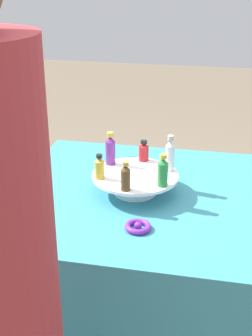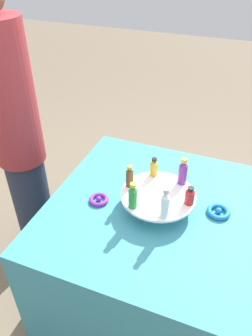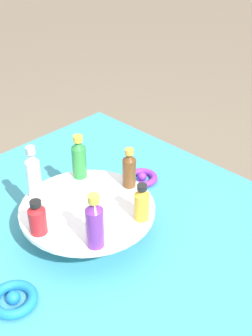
% 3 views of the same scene
% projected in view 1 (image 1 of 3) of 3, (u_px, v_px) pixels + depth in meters
% --- Properties ---
extents(ground_plane, '(12.00, 12.00, 0.00)m').
position_uv_depth(ground_plane, '(134.00, 330.00, 2.21)').
color(ground_plane, '#756651').
extents(party_table, '(1.02, 1.02, 0.73)m').
position_uv_depth(party_table, '(134.00, 266.00, 2.06)').
color(party_table, teal).
rests_on(party_table, ground_plane).
extents(display_stand, '(0.35, 0.35, 0.08)m').
position_uv_depth(display_stand, '(135.00, 179.00, 1.88)').
color(display_stand, white).
rests_on(display_stand, party_table).
extents(bottle_brown, '(0.04, 0.04, 0.11)m').
position_uv_depth(bottle_brown, '(126.00, 177.00, 1.73)').
color(bottle_brown, brown).
rests_on(bottle_brown, display_stand).
extents(bottle_green, '(0.04, 0.04, 0.13)m').
position_uv_depth(bottle_green, '(163.00, 171.00, 1.76)').
color(bottle_green, '#288438').
rests_on(bottle_green, display_stand).
extents(bottle_clear, '(0.04, 0.04, 0.15)m').
position_uv_depth(bottle_clear, '(170.00, 155.00, 1.88)').
color(bottle_clear, silver).
rests_on(bottle_clear, display_stand).
extents(bottle_red, '(0.04, 0.04, 0.09)m').
position_uv_depth(bottle_red, '(144.00, 151.00, 1.98)').
color(bottle_red, '#B21E23').
rests_on(bottle_red, display_stand).
extents(bottle_purple, '(0.04, 0.04, 0.14)m').
position_uv_depth(bottle_purple, '(110.00, 150.00, 1.94)').
color(bottle_purple, '#702D93').
rests_on(bottle_purple, display_stand).
extents(bottle_gold, '(0.04, 0.04, 0.10)m').
position_uv_depth(bottle_gold, '(100.00, 167.00, 1.82)').
color(bottle_gold, gold).
rests_on(bottle_gold, display_stand).
extents(ribbon_bow_purple, '(0.09, 0.09, 0.03)m').
position_uv_depth(ribbon_bow_purple, '(138.00, 227.00, 1.65)').
color(ribbon_bow_purple, purple).
rests_on(ribbon_bow_purple, party_table).
extents(ribbon_bow_blue, '(0.11, 0.11, 0.03)m').
position_uv_depth(ribbon_bow_blue, '(133.00, 162.00, 2.16)').
color(ribbon_bow_blue, blue).
rests_on(ribbon_bow_blue, party_table).
extents(person_figure, '(0.28, 0.28, 1.65)m').
position_uv_depth(person_figure, '(2.00, 316.00, 1.11)').
color(person_figure, '#282D42').
rests_on(person_figure, ground_plane).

